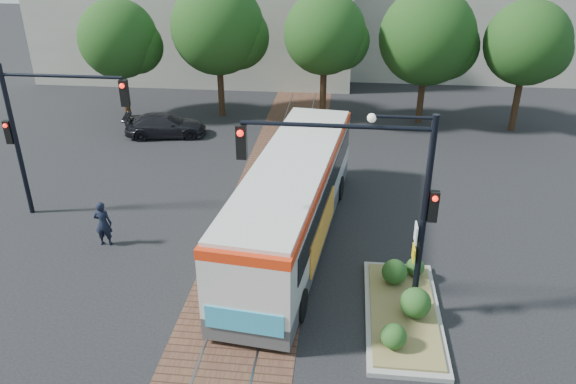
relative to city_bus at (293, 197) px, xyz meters
name	(u,v)px	position (x,y,z in m)	size (l,w,h in m)	color
ground	(249,286)	(-1.11, -2.98, -1.78)	(120.00, 120.00, 0.00)	black
trackbed	(267,225)	(-1.11, 1.02, -1.78)	(3.60, 40.00, 0.02)	brown
tree_row	(320,35)	(0.11, 13.44, 3.07)	(26.40, 5.60, 7.67)	#382314
warehouses	(306,18)	(-1.63, 25.77, 2.03)	(40.00, 13.00, 8.00)	#ADA899
city_bus	(293,197)	(0.00, 0.00, 0.00)	(3.88, 12.15, 3.20)	#414143
traffic_island	(404,305)	(3.72, -3.88, -1.45)	(2.20, 5.20, 1.13)	gray
signal_pole_main	(381,186)	(2.76, -3.79, 2.38)	(5.49, 0.46, 6.00)	black
signal_pole_left	(41,122)	(-9.47, 1.02, 2.08)	(4.99, 0.34, 6.00)	black
officer	(103,224)	(-6.68, -1.00, -0.93)	(0.62, 0.41, 1.71)	black
parked_car	(165,125)	(-7.86, 10.03, -1.16)	(1.73, 4.27, 1.24)	black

